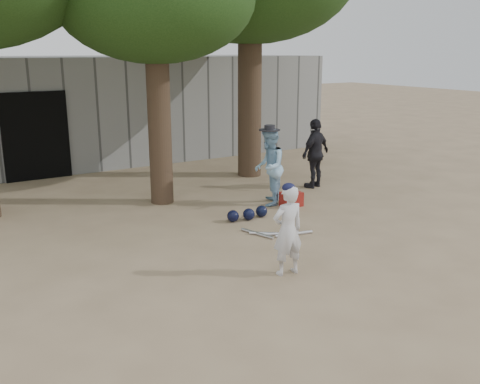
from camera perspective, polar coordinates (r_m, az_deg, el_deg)
ground at (r=7.90m, az=0.10°, el=-8.88°), size 70.00×70.00×0.00m
boy_player at (r=7.74m, az=5.11°, el=-4.11°), size 0.51×0.35×1.34m
spectator_blue at (r=11.21m, az=3.12°, el=2.67°), size 0.97×1.00×1.62m
spectator_dark at (r=12.77m, az=8.04°, el=4.10°), size 1.03×0.65×1.64m
red_bag at (r=11.28m, az=5.50°, el=-0.76°), size 0.42×0.33×0.30m
back_building at (r=16.99m, az=-18.77°, el=8.45°), size 16.00×5.24×3.00m
helmet_row at (r=10.35m, az=0.85°, el=-2.34°), size 0.87×0.29×0.23m
bat_pile at (r=9.53m, az=3.81°, el=-4.46°), size 1.03×0.81×0.06m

